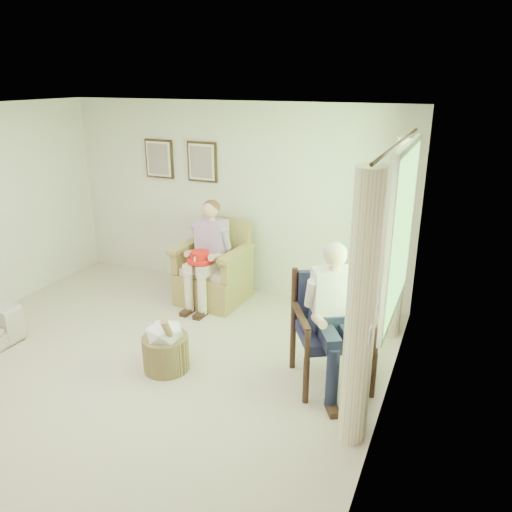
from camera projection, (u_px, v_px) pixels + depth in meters
name	position (u px, v px, depth m)	size (l,w,h in m)	color
floor	(115.00, 384.00, 4.97)	(5.50, 5.50, 0.00)	beige
back_wall	(233.00, 198.00, 6.90)	(5.00, 0.04, 2.60)	silver
right_wall	(379.00, 310.00, 3.60)	(0.04, 5.50, 2.60)	silver
ceiling	(85.00, 114.00, 4.09)	(5.00, 5.50, 0.02)	white
window	(402.00, 228.00, 4.55)	(0.13, 2.50, 1.63)	#2D6B23
curtain_left	(361.00, 313.00, 3.90)	(0.34, 0.34, 2.30)	#F5EBBF
curtain_right	(398.00, 241.00, 5.60)	(0.34, 0.34, 2.30)	#F5EBBF
framed_print_left	(159.00, 159.00, 7.13)	(0.45, 0.05, 0.55)	#382114
framed_print_right	(202.00, 162.00, 6.87)	(0.45, 0.05, 0.55)	#382114
wicker_armchair	(215.00, 276.00, 6.75)	(0.85, 0.85, 1.09)	tan
wood_armchair	(335.00, 324.00, 4.91)	(0.71, 0.66, 1.09)	black
person_wicker	(208.00, 247.00, 6.47)	(0.40, 0.63, 1.38)	beige
person_dark	(332.00, 308.00, 4.66)	(0.40, 0.62, 1.43)	#1A1E3A
red_hat	(200.00, 258.00, 6.33)	(0.33, 0.33, 0.14)	red
hatbox	(166.00, 345.00, 5.15)	(0.55, 0.55, 0.70)	tan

